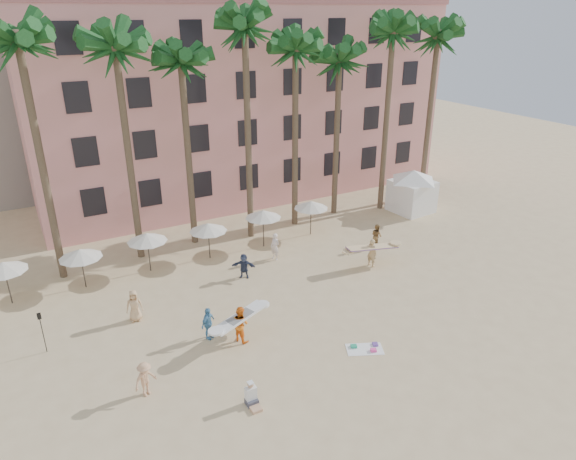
# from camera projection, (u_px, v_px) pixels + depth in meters

# --- Properties ---
(ground) EXTENTS (120.00, 120.00, 0.00)m
(ground) POSITION_uv_depth(u_px,v_px,m) (322.00, 353.00, 25.04)
(ground) COLOR #D1B789
(ground) RESTS_ON ground
(pink_hotel) EXTENTS (35.00, 14.00, 16.00)m
(pink_hotel) POSITION_uv_depth(u_px,v_px,m) (234.00, 100.00, 45.86)
(pink_hotel) COLOR pink
(pink_hotel) RESTS_ON ground
(palm_row) EXTENTS (44.40, 5.40, 16.30)m
(palm_row) POSITION_uv_depth(u_px,v_px,m) (206.00, 52.00, 32.17)
(palm_row) COLOR brown
(palm_row) RESTS_ON ground
(umbrella_row) EXTENTS (22.50, 2.70, 2.73)m
(umbrella_row) POSITION_uv_depth(u_px,v_px,m) (178.00, 232.00, 32.83)
(umbrella_row) COLOR #332B23
(umbrella_row) RESTS_ON ground
(cabana) EXTENTS (4.91, 4.91, 3.50)m
(cabana) POSITION_uv_depth(u_px,v_px,m) (413.00, 187.00, 41.87)
(cabana) COLOR white
(cabana) RESTS_ON ground
(beach_towel) EXTENTS (2.05, 1.67, 0.14)m
(beach_towel) POSITION_uv_depth(u_px,v_px,m) (365.00, 348.00, 25.35)
(beach_towel) COLOR white
(beach_towel) RESTS_ON ground
(carrier_yellow) EXTENTS (3.57, 1.21, 1.92)m
(carrier_yellow) POSITION_uv_depth(u_px,v_px,m) (372.00, 251.00, 33.14)
(carrier_yellow) COLOR tan
(carrier_yellow) RESTS_ON ground
(carrier_white) EXTENTS (3.27, 1.80, 1.94)m
(carrier_white) POSITION_uv_depth(u_px,v_px,m) (240.00, 323.00, 25.64)
(carrier_white) COLOR orange
(carrier_white) RESTS_ON ground
(beachgoers) EXTENTS (19.08, 9.85, 1.85)m
(beachgoers) POSITION_uv_depth(u_px,v_px,m) (238.00, 289.00, 29.11)
(beachgoers) COLOR #5090BC
(beachgoers) RESTS_ON ground
(paddle) EXTENTS (0.18, 0.04, 2.23)m
(paddle) POSITION_uv_depth(u_px,v_px,m) (42.00, 327.00, 24.60)
(paddle) COLOR black
(paddle) RESTS_ON ground
(seated_man) EXTENTS (0.49, 0.86, 1.12)m
(seated_man) POSITION_uv_depth(u_px,v_px,m) (252.00, 397.00, 21.65)
(seated_man) COLOR #3F3F4C
(seated_man) RESTS_ON ground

